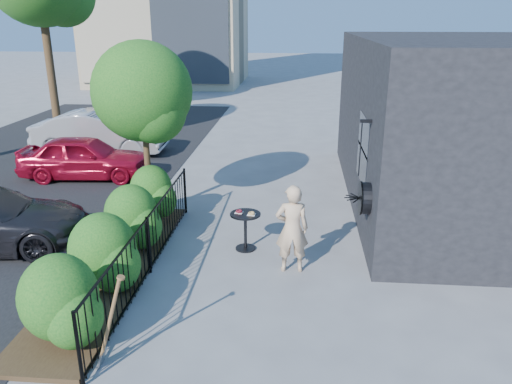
# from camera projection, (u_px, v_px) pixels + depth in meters

# --- Properties ---
(ground) EXTENTS (120.00, 120.00, 0.00)m
(ground) POSITION_uv_depth(u_px,v_px,m) (232.00, 276.00, 9.04)
(ground) COLOR gray
(ground) RESTS_ON ground
(shop_building) EXTENTS (6.22, 9.00, 4.00)m
(shop_building) POSITION_uv_depth(u_px,v_px,m) (478.00, 123.00, 12.16)
(shop_building) COLOR black
(shop_building) RESTS_ON ground
(fence) EXTENTS (0.05, 6.05, 1.10)m
(fence) POSITION_uv_depth(u_px,v_px,m) (149.00, 245.00, 8.98)
(fence) COLOR black
(fence) RESTS_ON ground
(planting_bed) EXTENTS (1.30, 6.00, 0.08)m
(planting_bed) POSITION_uv_depth(u_px,v_px,m) (113.00, 269.00, 9.21)
(planting_bed) COLOR #382616
(planting_bed) RESTS_ON ground
(shrubs) EXTENTS (1.10, 5.60, 1.24)m
(shrubs) POSITION_uv_depth(u_px,v_px,m) (117.00, 234.00, 9.07)
(shrubs) COLOR #125018
(shrubs) RESTS_ON ground
(patio_tree) EXTENTS (2.20, 2.20, 3.94)m
(patio_tree) POSITION_uv_depth(u_px,v_px,m) (145.00, 98.00, 10.90)
(patio_tree) COLOR #3F2B19
(patio_tree) RESTS_ON ground
(cafe_table) EXTENTS (0.61, 0.61, 0.82)m
(cafe_table) POSITION_uv_depth(u_px,v_px,m) (245.00, 225.00, 9.92)
(cafe_table) COLOR black
(cafe_table) RESTS_ON ground
(woman) EXTENTS (0.64, 0.44, 1.66)m
(woman) POSITION_uv_depth(u_px,v_px,m) (292.00, 229.00, 8.98)
(woman) COLOR #D4AE89
(woman) RESTS_ON ground
(shovel) EXTENTS (0.48, 0.18, 1.41)m
(shovel) POSITION_uv_depth(u_px,v_px,m) (109.00, 327.00, 6.49)
(shovel) COLOR brown
(shovel) RESTS_ON ground
(car_red) EXTENTS (3.75, 1.73, 1.25)m
(car_red) POSITION_uv_depth(u_px,v_px,m) (85.00, 157.00, 14.36)
(car_red) COLOR #A80E28
(car_red) RESTS_ON ground
(car_silver) EXTENTS (4.45, 1.67, 1.45)m
(car_silver) POSITION_uv_depth(u_px,v_px,m) (100.00, 133.00, 16.95)
(car_silver) COLOR #A3A3A7
(car_silver) RESTS_ON ground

